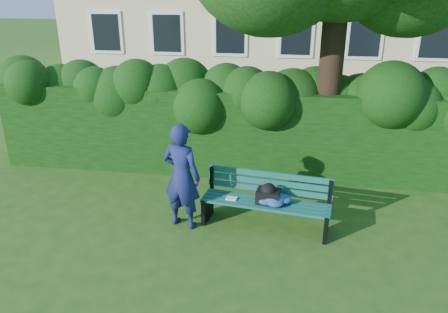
# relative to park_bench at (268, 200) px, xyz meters

# --- Properties ---
(ground) EXTENTS (80.00, 80.00, 0.00)m
(ground) POSITION_rel_park_bench_xyz_m (-0.83, 0.05, -0.50)
(ground) COLOR #255019
(ground) RESTS_ON ground
(hedge) EXTENTS (10.00, 1.00, 1.80)m
(hedge) POSITION_rel_park_bench_xyz_m (-0.83, 2.25, 0.40)
(hedge) COLOR black
(hedge) RESTS_ON ground
(park_bench) EXTENTS (2.15, 0.84, 0.89)m
(park_bench) POSITION_rel_park_bench_xyz_m (0.00, 0.00, 0.00)
(park_bench) COLOR #0D433C
(park_bench) RESTS_ON ground
(man_reading) EXTENTS (0.74, 0.58, 1.78)m
(man_reading) POSITION_rel_park_bench_xyz_m (-1.40, -0.16, 0.39)
(man_reading) COLOR navy
(man_reading) RESTS_ON ground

